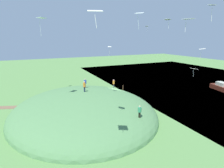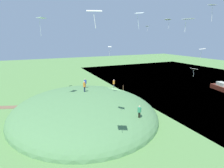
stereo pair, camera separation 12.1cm
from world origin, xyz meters
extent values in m
plane|color=#588746|center=(0.00, 0.00, 0.00)|extent=(160.00, 160.00, 0.00)
cube|color=slate|center=(-27.43, 0.00, -0.20)|extent=(48.19, 80.00, 0.40)
ellipsoid|color=#52834E|center=(7.73, 3.51, 0.00)|extent=(22.30, 25.06, 5.82)
cube|color=#AFB5A0|center=(-24.28, 4.63, 1.40)|extent=(1.93, 2.45, 0.81)
cube|color=#233147|center=(7.09, 2.11, 3.32)|extent=(0.24, 0.19, 0.86)
cylinder|color=orange|center=(7.09, 2.11, 4.09)|extent=(0.50, 0.50, 0.68)
sphere|color=tan|center=(7.09, 2.11, 4.56)|extent=(0.26, 0.26, 0.26)
cube|color=brown|center=(6.00, -1.14, 3.06)|extent=(0.18, 0.27, 0.79)
cylinder|color=#314DB5|center=(6.00, -1.14, 3.77)|extent=(0.54, 0.54, 0.63)
sphere|color=tan|center=(6.00, -1.14, 4.20)|extent=(0.24, 0.24, 0.24)
cube|color=black|center=(2.88, 12.06, 2.09)|extent=(0.29, 0.25, 0.77)
cylinder|color=#368E63|center=(2.88, 12.06, 2.78)|extent=(0.64, 0.64, 0.61)
sphere|color=beige|center=(2.88, 12.06, 3.20)|extent=(0.23, 0.23, 0.23)
cube|color=#2C2E45|center=(0.17, -1.22, 2.25)|extent=(0.21, 0.25, 0.84)
cylinder|color=orange|center=(0.17, -1.22, 3.00)|extent=(0.53, 0.53, 0.66)
sphere|color=beige|center=(0.17, -1.22, 3.46)|extent=(0.25, 0.25, 0.25)
cube|color=white|center=(1.24, 8.73, 14.62)|extent=(1.26, 1.30, 0.21)
cylinder|color=white|center=(1.32, 8.62, 13.47)|extent=(0.18, 0.28, 1.75)
cube|color=white|center=(-0.03, -3.63, 9.83)|extent=(0.79, 0.68, 0.15)
cylinder|color=white|center=(-0.06, -3.71, 8.80)|extent=(0.27, 0.05, 1.72)
cube|color=white|center=(0.34, 15.98, 13.27)|extent=(1.01, 1.23, 0.05)
cylinder|color=white|center=(0.40, 15.75, 12.52)|extent=(0.11, 0.11, 0.97)
cube|color=white|center=(-11.50, -7.33, 14.29)|extent=(0.76, 0.56, 0.12)
cylinder|color=white|center=(-11.51, -7.14, 13.58)|extent=(0.19, 0.16, 1.04)
cube|color=white|center=(10.41, 17.33, 13.23)|extent=(1.22, 1.01, 0.20)
cylinder|color=white|center=(10.48, 17.62, 12.52)|extent=(0.12, 0.12, 0.88)
cube|color=white|center=(-5.87, 12.11, 7.35)|extent=(0.67, 0.94, 0.21)
cylinder|color=white|center=(-6.05, 11.92, 6.65)|extent=(0.06, 0.18, 0.94)
cube|color=white|center=(-5.76, 13.08, 10.13)|extent=(1.28, 1.26, 0.15)
cylinder|color=white|center=(-5.67, 13.02, 9.30)|extent=(0.08, 0.05, 1.12)
cube|color=white|center=(-7.44, 12.36, 15.65)|extent=(1.08, 0.80, 0.08)
cylinder|color=white|center=(-7.73, 12.29, 14.49)|extent=(0.06, 0.24, 1.80)
cube|color=white|center=(12.82, 4.35, 13.93)|extent=(1.40, 1.38, 0.07)
cylinder|color=white|center=(13.10, 4.25, 12.68)|extent=(0.04, 0.10, 1.94)
cube|color=white|center=(-7.63, 4.01, 14.62)|extent=(0.96, 1.20, 0.12)
cylinder|color=white|center=(-7.82, 4.17, 13.70)|extent=(0.09, 0.20, 1.30)
cylinder|color=brown|center=(-3.34, -3.81, 0.67)|extent=(0.14, 0.14, 1.35)
camera|label=1|loc=(14.69, 29.24, 11.44)|focal=28.23mm
camera|label=2|loc=(14.58, 29.29, 11.44)|focal=28.23mm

